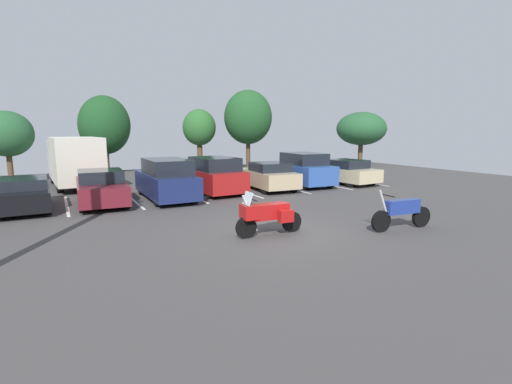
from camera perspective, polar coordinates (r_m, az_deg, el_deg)
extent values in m
cube|color=#423F3F|center=(11.79, 3.57, -6.36)|extent=(44.00, 44.00, 0.10)
cylinder|color=black|center=(11.08, -1.49, -5.37)|extent=(0.65, 0.14, 0.64)
cylinder|color=black|center=(11.81, 5.41, -4.49)|extent=(0.65, 0.14, 0.64)
cube|color=#A51414|center=(11.33, 2.08, -2.93)|extent=(1.18, 0.46, 0.46)
cylinder|color=#B2B2B7|center=(11.04, -0.94, -3.24)|extent=(0.51, 0.08, 1.11)
cylinder|color=black|center=(10.99, -0.56, -1.13)|extent=(0.05, 0.62, 0.04)
cube|color=#A51414|center=(11.02, -1.03, -3.03)|extent=(0.45, 0.52, 0.41)
cube|color=#B2C1CC|center=(10.92, -1.27, -0.99)|extent=(0.17, 0.44, 0.39)
cube|color=#A51414|center=(11.23, 4.53, -3.63)|extent=(0.45, 0.25, 0.36)
cube|color=#A51414|center=(11.82, 2.76, -2.95)|extent=(0.45, 0.25, 0.36)
cylinder|color=black|center=(12.36, 18.39, -4.23)|extent=(0.68, 0.18, 0.68)
cylinder|color=black|center=(13.48, 23.70, -3.45)|extent=(0.68, 0.18, 0.68)
cube|color=navy|center=(12.83, 21.26, -2.08)|extent=(1.26, 0.41, 0.44)
cylinder|color=#B2B2B7|center=(12.35, 18.91, -2.27)|extent=(0.52, 0.12, 1.14)
cylinder|color=black|center=(12.34, 19.28, -0.50)|extent=(0.09, 0.62, 0.04)
cube|color=silver|center=(17.78, -26.70, -1.84)|extent=(0.12, 4.82, 0.01)
cube|color=silver|center=(18.02, -18.03, -1.16)|extent=(0.12, 4.82, 0.01)
cube|color=silver|center=(18.67, -9.79, -0.49)|extent=(0.12, 4.82, 0.01)
cube|color=silver|center=(19.67, -2.24, 0.13)|extent=(0.12, 4.82, 0.01)
cube|color=silver|center=(20.98, 4.47, 0.69)|extent=(0.12, 4.82, 0.01)
cube|color=silver|center=(22.55, 10.33, 1.16)|extent=(0.12, 4.82, 0.01)
cube|color=silver|center=(24.32, 15.38, 1.56)|extent=(0.12, 4.82, 0.01)
cube|color=black|center=(17.50, -31.54, -0.55)|extent=(1.86, 4.27, 0.71)
cube|color=black|center=(17.23, -31.72, 1.18)|extent=(1.67, 2.22, 0.40)
cylinder|color=black|center=(19.01, -33.59, -0.82)|extent=(0.23, 0.61, 0.61)
cylinder|color=black|center=(18.94, -29.07, -0.47)|extent=(0.23, 0.61, 0.61)
cylinder|color=black|center=(16.10, -28.97, -1.99)|extent=(0.23, 0.61, 0.61)
cube|color=maroon|center=(17.54, -22.37, 0.29)|extent=(2.06, 4.83, 0.76)
cube|color=black|center=(17.30, -22.47, 2.28)|extent=(1.81, 2.08, 0.50)
cylinder|color=black|center=(19.15, -25.05, 0.02)|extent=(0.25, 0.68, 0.67)
cylinder|color=black|center=(19.23, -20.22, 0.36)|extent=(0.25, 0.68, 0.67)
cylinder|color=black|center=(15.96, -24.85, -1.66)|extent=(0.25, 0.68, 0.67)
cylinder|color=black|center=(16.06, -19.06, -1.25)|extent=(0.25, 0.68, 0.67)
cube|color=navy|center=(17.91, -13.47, 1.18)|extent=(1.87, 4.90, 0.98)
cube|color=black|center=(17.52, -13.32, 3.75)|extent=(1.72, 2.90, 0.69)
cylinder|color=black|center=(19.40, -16.97, 0.49)|extent=(0.22, 0.60, 0.60)
cylinder|color=black|center=(19.76, -12.40, 0.84)|extent=(0.22, 0.60, 0.60)
cylinder|color=black|center=(16.19, -14.69, -1.08)|extent=(0.22, 0.60, 0.60)
cylinder|color=black|center=(16.62, -9.29, -0.64)|extent=(0.22, 0.60, 0.60)
cube|color=maroon|center=(19.24, -6.65, 1.92)|extent=(2.20, 4.46, 0.98)
cube|color=black|center=(18.87, -6.30, 4.26)|extent=(1.94, 2.66, 0.64)
cylinder|color=black|center=(20.32, -10.54, 1.13)|extent=(0.26, 0.61, 0.60)
cylinder|color=black|center=(20.97, -6.24, 1.48)|extent=(0.26, 0.61, 0.60)
cylinder|color=black|center=(17.62, -7.09, -0.02)|extent=(0.26, 0.61, 0.60)
cylinder|color=black|center=(18.37, -2.30, 0.42)|extent=(0.26, 0.61, 0.60)
cube|color=tan|center=(20.29, 1.70, 2.17)|extent=(2.16, 4.37, 0.77)
cube|color=black|center=(19.91, 2.15, 3.81)|extent=(1.85, 1.98, 0.46)
cylinder|color=black|center=(21.31, -1.96, 1.79)|extent=(0.27, 0.72, 0.71)
cylinder|color=black|center=(21.97, 1.96, 2.02)|extent=(0.27, 0.72, 0.71)
cylinder|color=black|center=(18.69, 1.38, 0.74)|extent=(0.27, 0.72, 0.71)
cylinder|color=black|center=(19.43, 5.70, 1.03)|extent=(0.27, 0.72, 0.71)
cube|color=#2D519E|center=(21.75, 7.09, 2.87)|extent=(2.15, 4.34, 1.01)
cube|color=black|center=(21.61, 7.26, 5.03)|extent=(1.91, 2.64, 0.65)
cylinder|color=black|center=(22.62, 3.36, 2.20)|extent=(0.26, 0.70, 0.69)
cylinder|color=black|center=(23.45, 6.94, 2.39)|extent=(0.26, 0.70, 0.69)
cylinder|color=black|center=(20.15, 7.23, 1.27)|extent=(0.26, 0.70, 0.69)
cylinder|color=black|center=(21.07, 11.06, 1.52)|extent=(0.26, 0.70, 0.69)
cube|color=#C1B289|center=(23.25, 12.83, 2.77)|extent=(2.22, 4.74, 0.73)
cube|color=black|center=(22.94, 13.51, 4.18)|extent=(1.90, 2.24, 0.48)
cylinder|color=black|center=(23.87, 8.74, 2.47)|extent=(0.26, 0.70, 0.69)
cylinder|color=black|center=(24.97, 11.65, 2.68)|extent=(0.26, 0.70, 0.69)
cylinder|color=black|center=(21.59, 14.15, 1.59)|extent=(0.26, 0.70, 0.69)
cylinder|color=black|center=(22.81, 17.07, 1.85)|extent=(0.26, 0.70, 0.69)
cube|color=silver|center=(25.72, -26.31, 4.57)|extent=(2.42, 1.95, 2.17)
cube|color=beige|center=(22.53, -25.50, 4.40)|extent=(2.61, 4.77, 2.41)
cylinder|color=black|center=(25.66, -28.29, 2.18)|extent=(0.36, 0.92, 0.90)
cylinder|color=black|center=(25.85, -24.01, 2.53)|extent=(0.36, 0.92, 0.90)
cylinder|color=black|center=(21.53, -27.53, 1.08)|extent=(0.36, 0.92, 0.90)
cylinder|color=black|center=(21.75, -22.45, 1.50)|extent=(0.36, 0.92, 0.90)
cylinder|color=#4C3823|center=(37.30, 15.48, 5.48)|extent=(0.44, 0.44, 1.76)
ellipsoid|color=#23512D|center=(37.24, 15.64, 9.21)|extent=(4.61, 4.61, 3.09)
cylinder|color=#4C3823|center=(29.71, -21.60, 3.96)|extent=(0.35, 0.35, 1.43)
ellipsoid|color=#19421E|center=(29.62, -21.93, 9.37)|extent=(3.58, 3.58, 4.18)
cylinder|color=#4C3823|center=(29.10, -1.19, 5.18)|extent=(0.32, 0.32, 2.10)
ellipsoid|color=#1E4C23|center=(29.05, -1.21, 11.23)|extent=(3.62, 3.62, 4.03)
cylinder|color=#4C3823|center=(28.80, -8.46, 4.97)|extent=(0.40, 0.40, 2.03)
ellipsoid|color=#285B28|center=(28.73, -8.58, 9.64)|extent=(2.45, 2.45, 2.67)
cylinder|color=#4C3823|center=(26.58, -33.12, 2.77)|extent=(0.31, 0.31, 1.62)
ellipsoid|color=#23512D|center=(26.48, -33.53, 7.35)|extent=(2.85, 2.85, 2.65)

